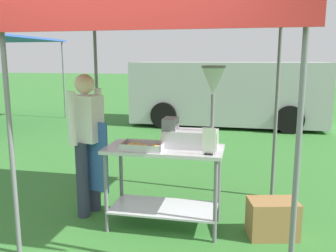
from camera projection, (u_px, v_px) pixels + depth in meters
name	position (u px, v px, depth m)	size (l,w,h in m)	color
ground_plane	(198.00, 134.00, 8.62)	(70.00, 70.00, 0.00)	#33702D
stall_canopy	(166.00, 19.00, 3.57)	(2.58, 2.12, 2.26)	slate
donut_cart	(164.00, 171.00, 3.76)	(1.21, 0.57, 0.87)	#B7B7BC
donut_tray	(143.00, 147.00, 3.63)	(0.43, 0.27, 0.07)	#B7B7BC
donut_fryer	(196.00, 120.00, 3.66)	(0.62, 0.28, 0.83)	#B7B7BC
menu_sign	(209.00, 143.00, 3.41)	(0.13, 0.05, 0.26)	black
vendor	(87.00, 137.00, 4.05)	(0.47, 0.53, 1.61)	#2D3347
supply_crate	(272.00, 218.00, 3.62)	(0.54, 0.41, 0.38)	olive
van_silver	(227.00, 92.00, 9.81)	(5.03, 2.14, 1.69)	#BCBCC1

